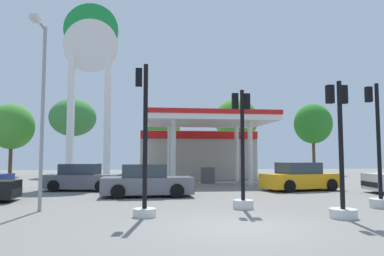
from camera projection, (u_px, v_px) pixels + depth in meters
ground_plane at (241, 226)px, 9.66m from camera, size 90.00×90.00×0.00m
gas_station at (196, 152)px, 31.60m from camera, size 9.44×13.40×4.82m
station_pole_sign at (90, 69)px, 24.80m from camera, size 3.65×0.56×12.30m
car_2 at (147, 182)px, 17.03m from camera, size 4.20×1.96×1.49m
car_3 at (300, 178)px, 20.15m from camera, size 4.52×2.58×1.53m
car_6 at (82, 178)px, 20.06m from camera, size 4.28×2.36×1.45m
traffic_signal_0 at (242, 166)px, 13.15m from camera, size 0.72×0.72×4.24m
traffic_signal_1 at (341, 171)px, 11.11m from camera, size 0.80×0.80×4.15m
traffic_signal_2 at (144, 166)px, 11.34m from camera, size 0.70×0.71×4.73m
traffic_signal_3 at (379, 175)px, 13.33m from camera, size 0.80×0.80×4.53m
tree_0 at (12, 127)px, 35.35m from camera, size 4.22×4.22×6.95m
tree_1 at (73, 118)px, 34.72m from camera, size 4.33×4.33×7.31m
tree_2 at (163, 127)px, 36.50m from camera, size 3.40×3.40×6.21m
tree_3 at (236, 120)px, 36.98m from camera, size 4.31×4.31×7.70m
tree_4 at (313, 124)px, 39.20m from camera, size 3.98×3.98×7.49m
corner_streetlamp at (41, 96)px, 12.46m from camera, size 0.24×1.48×6.36m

